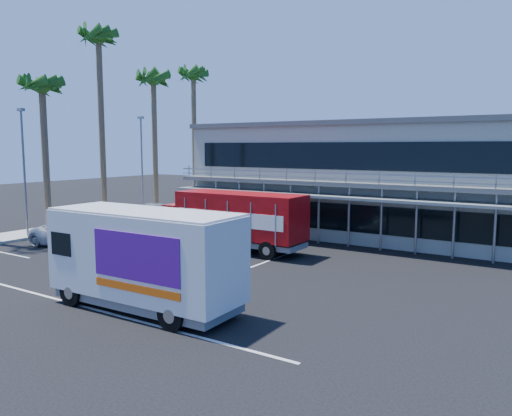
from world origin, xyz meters
The scene contains 15 objects.
ground centered at (0.00, 0.00, 0.00)m, with size 120.00×120.00×0.00m, color black.
building centered at (3.00, 14.94, 3.66)m, with size 22.40×12.00×7.30m.
curb_strip centered at (-15.00, 6.00, 0.08)m, with size 3.00×32.00×0.16m, color #A5A399.
palm_c centered at (-14.90, 3.00, 9.21)m, with size 2.80×2.80×10.75m.
palm_d centered at (-15.20, 8.00, 12.80)m, with size 2.80×2.80×14.75m.
palm_e centered at (-14.70, 13.00, 10.57)m, with size 2.80×2.80×12.25m.
palm_f centered at (-15.10, 18.50, 11.47)m, with size 2.80×2.80×13.25m.
light_pole_near centered at (-14.20, 1.00, 4.50)m, with size 0.50×0.25×8.09m.
light_pole_far centered at (-14.20, 11.00, 4.50)m, with size 0.50×0.25×8.09m.
red_truck centered at (-1.24, 5.00, 1.77)m, with size 9.60×2.37×3.23m.
white_van centered at (2.30, -5.00, 1.88)m, with size 7.30×2.66×3.54m.
parked_car_b centered at (-9.50, 1.20, 0.70)m, with size 1.48×4.24×1.40m, color black.
parked_car_c centered at (-9.50, 0.80, 0.70)m, with size 2.34×5.07×1.41m, color silver.
parked_car_d centered at (-9.50, 4.00, 0.70)m, with size 1.96×4.81×1.40m, color #2C333B.
parked_car_e centered at (-12.50, 10.80, 0.73)m, with size 1.72×4.28×1.46m, color gray.
Camera 1 is at (14.91, -17.22, 5.73)m, focal length 35.00 mm.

